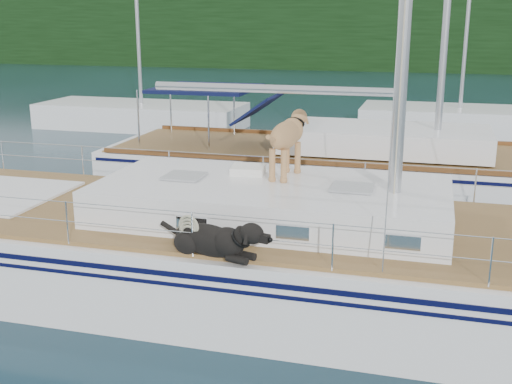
% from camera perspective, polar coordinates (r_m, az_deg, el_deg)
% --- Properties ---
extents(ground, '(120.00, 120.00, 0.00)m').
position_cam_1_polar(ground, '(10.38, -2.99, -8.64)').
color(ground, black).
rests_on(ground, ground).
extents(tree_line, '(90.00, 3.00, 6.00)m').
position_cam_1_polar(tree_line, '(54.09, 12.66, 13.64)').
color(tree_line, black).
rests_on(tree_line, ground).
extents(shore_bank, '(92.00, 1.00, 1.20)m').
position_cam_1_polar(shore_bank, '(55.39, 12.59, 11.18)').
color(shore_bank, '#595147').
rests_on(shore_bank, ground).
extents(main_sailboat, '(12.00, 3.97, 14.01)m').
position_cam_1_polar(main_sailboat, '(10.09, -2.52, -5.17)').
color(main_sailboat, white).
rests_on(main_sailboat, ground).
extents(neighbor_sailboat, '(11.00, 3.50, 13.30)m').
position_cam_1_polar(neighbor_sailboat, '(15.67, 7.18, 1.95)').
color(neighbor_sailboat, white).
rests_on(neighbor_sailboat, ground).
extents(bg_boat_west, '(8.00, 3.00, 11.65)m').
position_cam_1_polar(bg_boat_west, '(25.78, -10.10, 6.65)').
color(bg_boat_west, white).
rests_on(bg_boat_west, ground).
extents(bg_boat_center, '(7.20, 3.00, 11.65)m').
position_cam_1_polar(bg_boat_center, '(25.29, 17.60, 6.02)').
color(bg_boat_center, white).
rests_on(bg_boat_center, ground).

